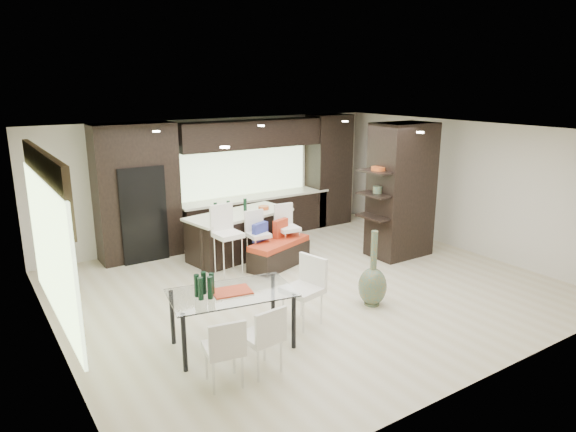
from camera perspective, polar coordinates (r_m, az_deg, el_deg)
ground at (r=9.04m, az=2.11°, el=-7.88°), size 8.00×8.00×0.00m
back_wall at (r=11.57m, az=-7.94°, el=4.01°), size 8.00×0.02×2.70m
left_wall at (r=7.16m, az=-24.91°, el=-3.96°), size 0.02×7.00×2.70m
right_wall at (r=11.36m, az=18.87°, el=3.16°), size 0.02×7.00×2.70m
ceiling at (r=8.38m, az=2.29°, el=9.41°), size 8.00×7.00×0.02m
window_left at (r=7.36m, az=-24.86°, el=-3.48°), size 0.04×3.20×1.90m
window_back at (r=11.77m, az=-5.25°, el=5.26°), size 3.40×0.04×1.20m
stone_accent at (r=7.15m, az=-25.39°, el=3.43°), size 0.08×3.00×0.80m
ceiling_spots at (r=8.59m, az=1.30°, el=9.41°), size 4.00×3.00×0.02m
back_cabinetry at (r=11.51m, az=-4.98°, el=4.04°), size 6.80×0.68×2.70m
refrigerator at (r=10.64m, az=-16.22°, el=0.41°), size 0.90×0.68×1.90m
partition_column at (r=10.58m, az=12.47°, el=2.79°), size 1.20×0.80×2.70m
kitchen_island at (r=10.49m, az=-5.38°, el=-2.08°), size 2.30×1.30×0.90m
stool_left at (r=9.50m, az=-6.66°, el=-3.46°), size 0.50×0.50×1.05m
stool_mid at (r=9.86m, az=-3.29°, el=-3.22°), size 0.41×0.41×0.88m
stool_right at (r=10.18m, az=-0.02°, el=-2.51°), size 0.44×0.44×0.92m
bench at (r=9.94m, az=-1.00°, el=-4.17°), size 1.43×0.93×0.52m
floor_vase at (r=8.25m, az=9.45°, el=-5.76°), size 0.46×0.46×1.23m
dining_table at (r=7.05m, az=-6.18°, el=-11.32°), size 1.76×1.19×0.78m
chair_near at (r=6.45m, az=-3.00°, el=-13.70°), size 0.48×0.48×0.82m
chair_far at (r=6.25m, az=-7.16°, el=-14.87°), size 0.51×0.51×0.81m
chair_end at (r=7.55m, az=1.62°, el=-8.76°), size 0.61×0.61×0.93m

